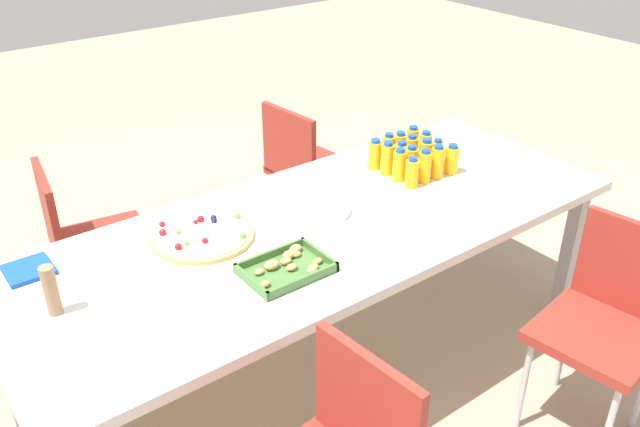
% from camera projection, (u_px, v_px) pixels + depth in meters
% --- Properties ---
extents(ground_plane, '(12.00, 12.00, 0.00)m').
position_uv_depth(ground_plane, '(321.00, 368.00, 2.88)').
color(ground_plane, tan).
extents(party_table, '(2.40, 0.93, 0.73)m').
position_uv_depth(party_table, '(321.00, 235.00, 2.55)').
color(party_table, silver).
rests_on(party_table, ground_plane).
extents(chair_near_left, '(0.44, 0.44, 0.83)m').
position_uv_depth(chair_near_left, '(306.00, 165.00, 3.50)').
color(chair_near_left, maroon).
rests_on(chair_near_left, ground_plane).
extents(chair_near_right, '(0.45, 0.45, 0.83)m').
position_uv_depth(chair_near_right, '(85.00, 238.00, 2.87)').
color(chair_near_right, maroon).
rests_on(chair_near_right, ground_plane).
extents(chair_far_left, '(0.45, 0.45, 0.83)m').
position_uv_depth(chair_far_left, '(608.00, 315.00, 2.40)').
color(chair_far_left, maroon).
rests_on(chair_far_left, ground_plane).
extents(juice_bottle_0, '(0.06, 0.06, 0.14)m').
position_uv_depth(juice_bottle_0, '(412.00, 142.00, 3.03)').
color(juice_bottle_0, '#F9AC14').
rests_on(juice_bottle_0, party_table).
extents(juice_bottle_1, '(0.06, 0.06, 0.13)m').
position_uv_depth(juice_bottle_1, '(400.00, 147.00, 2.99)').
color(juice_bottle_1, '#FAAC14').
rests_on(juice_bottle_1, party_table).
extents(juice_bottle_2, '(0.06, 0.06, 0.15)m').
position_uv_depth(juice_bottle_2, '(388.00, 150.00, 2.95)').
color(juice_bottle_2, '#FAAE14').
rests_on(juice_bottle_2, party_table).
extents(juice_bottle_3, '(0.06, 0.06, 0.14)m').
position_uv_depth(juice_bottle_3, '(375.00, 155.00, 2.91)').
color(juice_bottle_3, '#F9AB14').
rests_on(juice_bottle_3, party_table).
extents(juice_bottle_4, '(0.06, 0.06, 0.14)m').
position_uv_depth(juice_bottle_4, '(425.00, 147.00, 2.98)').
color(juice_bottle_4, '#FAAE14').
rests_on(juice_bottle_4, party_table).
extents(juice_bottle_5, '(0.06, 0.06, 0.14)m').
position_uv_depth(juice_bottle_5, '(411.00, 151.00, 2.94)').
color(juice_bottle_5, '#F9AD14').
rests_on(juice_bottle_5, party_table).
extents(juice_bottle_6, '(0.06, 0.06, 0.13)m').
position_uv_depth(juice_bottle_6, '(401.00, 157.00, 2.90)').
color(juice_bottle_6, '#FAAF14').
rests_on(juice_bottle_6, party_table).
extents(juice_bottle_7, '(0.06, 0.06, 0.15)m').
position_uv_depth(juice_bottle_7, '(387.00, 159.00, 2.86)').
color(juice_bottle_7, '#FAAE14').
rests_on(juice_bottle_7, party_table).
extents(juice_bottle_8, '(0.05, 0.05, 0.13)m').
position_uv_depth(juice_bottle_8, '(437.00, 154.00, 2.93)').
color(juice_bottle_8, '#FAAC14').
rests_on(juice_bottle_8, party_table).
extents(juice_bottle_9, '(0.06, 0.06, 0.15)m').
position_uv_depth(juice_bottle_9, '(426.00, 156.00, 2.89)').
color(juice_bottle_9, '#F9AE14').
rests_on(juice_bottle_9, party_table).
extents(juice_bottle_10, '(0.05, 0.05, 0.14)m').
position_uv_depth(juice_bottle_10, '(411.00, 162.00, 2.85)').
color(juice_bottle_10, '#F9AB14').
rests_on(juice_bottle_10, party_table).
extents(juice_bottle_11, '(0.06, 0.06, 0.15)m').
position_uv_depth(juice_bottle_11, '(399.00, 166.00, 2.81)').
color(juice_bottle_11, '#F9AC14').
rests_on(juice_bottle_11, party_table).
extents(juice_bottle_12, '(0.06, 0.06, 0.13)m').
position_uv_depth(juice_bottle_12, '(452.00, 160.00, 2.87)').
color(juice_bottle_12, '#F9AE14').
rests_on(juice_bottle_12, party_table).
extents(juice_bottle_13, '(0.06, 0.06, 0.15)m').
position_uv_depth(juice_bottle_13, '(437.00, 162.00, 2.83)').
color(juice_bottle_13, '#FAAD14').
rests_on(juice_bottle_13, party_table).
extents(juice_bottle_14, '(0.06, 0.06, 0.15)m').
position_uv_depth(juice_bottle_14, '(424.00, 167.00, 2.79)').
color(juice_bottle_14, '#F9AC14').
rests_on(juice_bottle_14, party_table).
extents(juice_bottle_15, '(0.06, 0.06, 0.13)m').
position_uv_depth(juice_bottle_15, '(412.00, 173.00, 2.76)').
color(juice_bottle_15, '#F9AC14').
rests_on(juice_bottle_15, party_table).
extents(fruit_pizza, '(0.38, 0.38, 0.05)m').
position_uv_depth(fruit_pizza, '(202.00, 235.00, 2.42)').
color(fruit_pizza, tan).
rests_on(fruit_pizza, party_table).
extents(snack_tray, '(0.29, 0.21, 0.04)m').
position_uv_depth(snack_tray, '(287.00, 267.00, 2.24)').
color(snack_tray, '#477238').
rests_on(snack_tray, party_table).
extents(plate_stack, '(0.18, 0.18, 0.02)m').
position_uv_depth(plate_stack, '(327.00, 210.00, 2.59)').
color(plate_stack, silver).
rests_on(plate_stack, party_table).
extents(napkin_stack, '(0.15, 0.15, 0.02)m').
position_uv_depth(napkin_stack, '(29.00, 270.00, 2.23)').
color(napkin_stack, '#194CA5').
rests_on(napkin_stack, party_table).
extents(cardboard_tube, '(0.04, 0.04, 0.17)m').
position_uv_depth(cardboard_tube, '(51.00, 290.00, 2.00)').
color(cardboard_tube, '#9E7A56').
rests_on(cardboard_tube, party_table).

